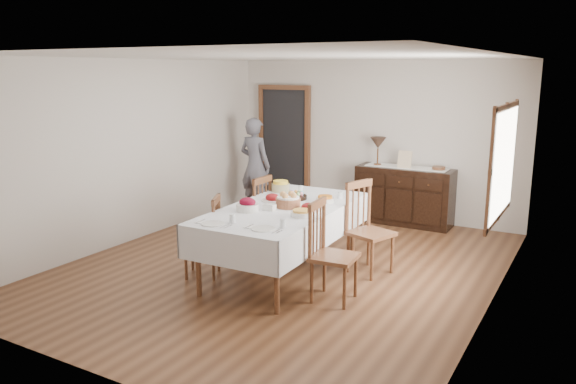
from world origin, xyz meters
The scene contains 26 objects.
ground centered at (0.00, 0.00, 0.00)m, with size 6.00×6.00×0.00m, color brown.
room_shell centered at (-0.15, 0.42, 1.64)m, with size 5.02×6.02×2.65m.
dining_table centered at (0.12, -0.23, 0.74)m, with size 1.31×2.48×0.84m.
chair_left_near centered at (-0.66, -0.73, 0.50)m, with size 0.54×0.54×0.98m.
chair_left_far centered at (-0.64, 0.29, 0.54)m, with size 0.45×0.45×1.06m.
chair_right_near centered at (0.94, -0.65, 0.55)m, with size 0.49×0.49×1.09m.
chair_right_far centered at (0.97, 0.35, 0.57)m, with size 0.60×0.60×1.13m.
sideboard centered at (0.66, 2.72, 0.46)m, with size 1.53×0.56×0.92m.
person centered at (-1.84, 2.17, 0.88)m, with size 0.55×0.35×1.76m, color slate.
bread_basket centered at (0.17, -0.20, 0.92)m, with size 0.30×0.30×0.19m.
egg_basket centered at (0.05, 0.22, 0.88)m, with size 0.28×0.28×0.10m.
ham_platter_a centered at (-0.15, -0.02, 0.87)m, with size 0.29×0.29×0.11m.
ham_platter_b centered at (0.47, -0.23, 0.87)m, with size 0.31×0.31×0.11m.
beet_bowl centered at (-0.15, -0.59, 0.91)m, with size 0.26×0.26×0.16m.
carrot_bowl centered at (0.45, 0.24, 0.88)m, with size 0.22×0.22×0.08m.
pineapple_bowl centered at (-0.35, 0.52, 0.91)m, with size 0.25×0.25×0.15m.
casserole_dish centered at (0.52, -0.50, 0.88)m, with size 0.25×0.25×0.08m.
butter_dish centered at (0.05, -0.43, 0.88)m, with size 0.14×0.09×0.07m.
setting_left centered at (-0.11, -1.20, 0.86)m, with size 0.42×0.31×0.10m.
setting_right centered at (0.46, -1.10, 0.86)m, with size 0.42×0.31×0.10m.
glass_far_a centered at (-0.08, 0.58, 0.89)m, with size 0.06×0.06×0.09m.
glass_far_b centered at (0.52, 0.54, 0.89)m, with size 0.07×0.07×0.09m.
runner centered at (0.67, 2.75, 0.92)m, with size 1.30×0.35×0.01m.
table_lamp centered at (0.19, 2.71, 1.27)m, with size 0.26×0.26×0.46m.
picture_frame centered at (0.67, 2.65, 1.06)m, with size 0.22×0.08×0.28m.
deco_bowl centered at (1.18, 2.76, 0.95)m, with size 0.20×0.20×0.06m.
Camera 1 is at (3.40, -5.85, 2.46)m, focal length 35.00 mm.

